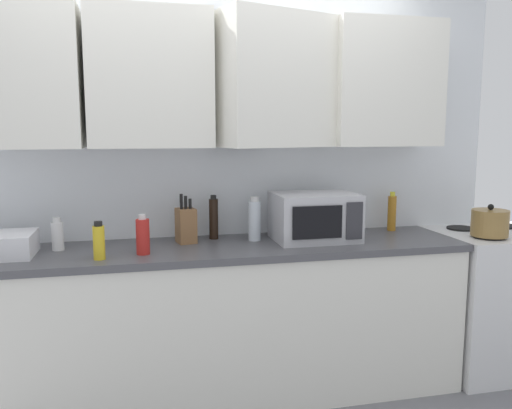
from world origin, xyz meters
The scene contains 12 objects.
wall_back_with_cabinets centered at (0.00, -0.07, 1.58)m, with size 3.70×0.52×2.60m.
counter_run centered at (0.00, -0.30, 0.45)m, with size 2.83×0.63×0.90m.
stove_range centered at (1.80, -0.32, 0.45)m, with size 0.76×0.64×0.91m.
kettle centered at (1.63, -0.46, 0.99)m, with size 0.22×0.22×0.19m.
microwave centered at (0.58, -0.28, 1.04)m, with size 0.48×0.37×0.28m.
knife_block centered at (-0.17, -0.18, 1.00)m, with size 0.12×0.14×0.29m.
bottle_clear_tall centered at (0.23, -0.21, 1.02)m, with size 0.07×0.07×0.26m.
bottle_soy_dark centered at (0.00, -0.11, 1.03)m, with size 0.05×0.05×0.26m.
bottle_yellow_mustard centered at (-0.64, -0.48, 0.99)m, with size 0.06×0.06×0.19m.
bottle_amber_vinegar centered at (1.16, -0.11, 1.02)m, with size 0.05×0.05×0.25m.
bottle_red_sauce centered at (-0.42, -0.42, 1.00)m, with size 0.07×0.07×0.21m.
bottle_white_jar centered at (-0.87, -0.22, 0.98)m, with size 0.06×0.06×0.18m.
Camera 1 is at (-0.45, -3.16, 1.55)m, focal length 36.58 mm.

